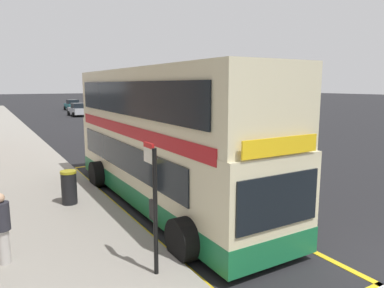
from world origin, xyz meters
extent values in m
plane|color=black|center=(0.00, 32.00, 0.00)|extent=(260.00, 260.00, 0.00)
cube|color=beige|center=(-2.45, 7.05, 1.35)|extent=(2.43, 10.70, 2.30)
cube|color=beige|center=(-2.45, 7.05, 3.45)|extent=(2.41, 10.48, 1.90)
cube|color=#196B3D|center=(-2.45, 7.05, 0.50)|extent=(2.45, 10.72, 0.60)
cube|color=#B2191E|center=(-2.45, 7.05, 2.52)|extent=(2.46, 9.84, 0.36)
cube|color=black|center=(-3.69, 7.45, 1.65)|extent=(0.04, 8.56, 0.90)
cube|color=black|center=(-3.69, 7.05, 3.50)|extent=(0.04, 9.41, 1.00)
cube|color=black|center=(-2.45, 1.68, 1.60)|extent=(2.14, 0.04, 1.10)
cube|color=yellow|center=(-2.45, 1.68, 2.72)|extent=(1.95, 0.04, 0.36)
cylinder|color=black|center=(-3.76, 3.20, 0.50)|extent=(0.56, 1.00, 1.00)
cylinder|color=black|center=(-1.14, 3.20, 0.50)|extent=(0.56, 1.00, 1.00)
cylinder|color=black|center=(-3.76, 9.99, 0.50)|extent=(0.56, 1.00, 1.00)
cylinder|color=black|center=(-1.14, 9.99, 0.50)|extent=(0.56, 1.00, 1.00)
cube|color=gold|center=(-3.92, 7.03, 0.01)|extent=(0.16, 13.52, 0.01)
cube|color=gold|center=(-0.95, 7.03, 0.01)|extent=(0.16, 13.52, 0.01)
cube|color=gold|center=(-2.44, 13.71, 0.01)|extent=(3.13, 0.16, 0.01)
cylinder|color=black|center=(-4.67, 2.77, 1.43)|extent=(0.09, 0.09, 2.57)
cube|color=silver|center=(-4.67, 3.03, 2.53)|extent=(0.05, 0.42, 0.30)
cube|color=red|center=(-4.67, 3.03, 2.73)|extent=(0.05, 0.42, 0.10)
cube|color=black|center=(-4.67, 2.87, 1.44)|extent=(0.06, 0.28, 0.40)
cube|color=#B2B5BA|center=(2.99, 42.57, 0.66)|extent=(1.76, 4.20, 0.72)
cube|color=black|center=(2.99, 42.47, 1.32)|extent=(1.52, 1.90, 0.60)
cylinder|color=black|center=(2.06, 43.87, 0.30)|extent=(0.22, 0.60, 0.60)
cylinder|color=black|center=(3.93, 43.87, 0.30)|extent=(0.22, 0.60, 0.60)
cylinder|color=black|center=(2.06, 41.27, 0.30)|extent=(0.22, 0.60, 0.60)
cylinder|color=black|center=(3.93, 41.27, 0.30)|extent=(0.22, 0.60, 0.60)
cube|color=navy|center=(2.51, 22.48, 0.66)|extent=(1.76, 4.20, 0.72)
cube|color=black|center=(2.51, 22.38, 1.32)|extent=(1.52, 1.90, 0.60)
cylinder|color=black|center=(1.57, 23.78, 0.30)|extent=(0.22, 0.60, 0.60)
cylinder|color=black|center=(3.44, 23.78, 0.30)|extent=(0.22, 0.60, 0.60)
cylinder|color=black|center=(1.57, 21.18, 0.30)|extent=(0.22, 0.60, 0.60)
cylinder|color=black|center=(3.44, 21.18, 0.30)|extent=(0.22, 0.60, 0.60)
cube|color=#196066|center=(4.64, 53.46, 0.66)|extent=(1.76, 4.20, 0.72)
cube|color=black|center=(4.64, 53.36, 1.32)|extent=(1.52, 1.90, 0.60)
cylinder|color=black|center=(3.70, 54.77, 0.30)|extent=(0.22, 0.60, 0.60)
cylinder|color=black|center=(5.57, 54.77, 0.30)|extent=(0.22, 0.60, 0.60)
cylinder|color=black|center=(3.70, 52.16, 0.30)|extent=(0.22, 0.60, 0.60)
cylinder|color=black|center=(5.57, 52.16, 0.30)|extent=(0.22, 0.60, 0.60)
cylinder|color=#B7B2AD|center=(-7.28, 4.79, 0.52)|extent=(0.24, 0.24, 0.75)
cylinder|color=#26262D|center=(-7.28, 4.79, 1.19)|extent=(0.34, 0.34, 0.60)
cylinder|color=black|center=(-5.26, 8.09, 0.64)|extent=(0.48, 0.48, 1.00)
cylinder|color=#A5991E|center=(-5.26, 8.09, 1.18)|extent=(0.50, 0.50, 0.08)
camera|label=1|loc=(-7.44, -3.36, 3.91)|focal=33.40mm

